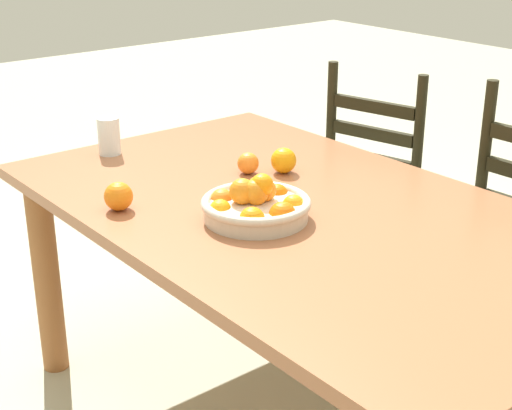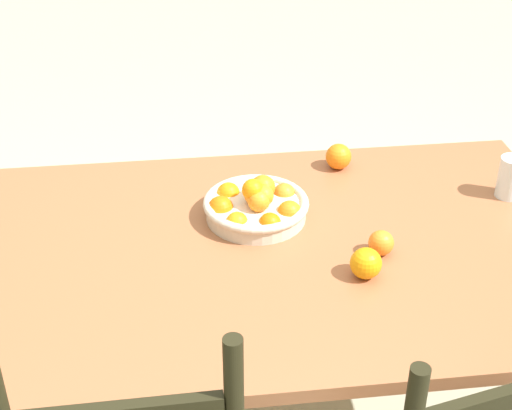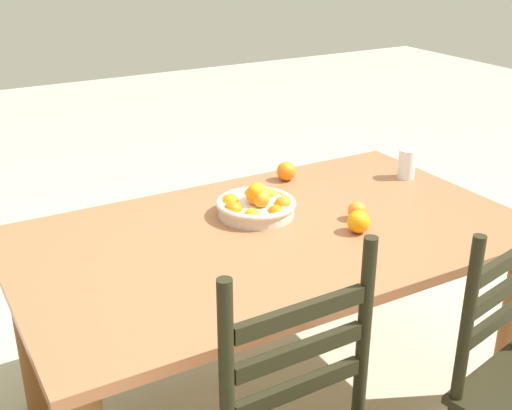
{
  "view_description": "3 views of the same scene",
  "coord_description": "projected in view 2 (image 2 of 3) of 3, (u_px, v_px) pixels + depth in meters",
  "views": [
    {
      "loc": [
        1.44,
        -1.32,
        1.52
      ],
      "look_at": [
        -0.02,
        -0.14,
        0.77
      ],
      "focal_mm": 54.21,
      "sensor_mm": 36.0,
      "label": 1
    },
    {
      "loc": [
        0.19,
        1.6,
        1.87
      ],
      "look_at": [
        -0.02,
        -0.14,
        0.77
      ],
      "focal_mm": 53.38,
      "sensor_mm": 36.0,
      "label": 2
    },
    {
      "loc": [
        1.04,
        1.72,
        1.7
      ],
      "look_at": [
        -0.02,
        -0.14,
        0.77
      ],
      "focal_mm": 45.63,
      "sensor_mm": 36.0,
      "label": 3
    }
  ],
  "objects": [
    {
      "name": "orange_loose_0",
      "position": [
        338.0,
        157.0,
        2.31
      ],
      "size": [
        0.08,
        0.08,
        0.08
      ],
      "primitive_type": "sphere",
      "color": "orange",
      "rests_on": "dining_table"
    },
    {
      "name": "orange_loose_1",
      "position": [
        381.0,
        243.0,
        1.93
      ],
      "size": [
        0.07,
        0.07,
        0.07
      ],
      "primitive_type": "sphere",
      "color": "orange",
      "rests_on": "dining_table"
    },
    {
      "name": "drinking_glass",
      "position": [
        511.0,
        177.0,
        2.16
      ],
      "size": [
        0.07,
        0.07,
        0.12
      ],
      "primitive_type": "cylinder",
      "color": "silver",
      "rests_on": "dining_table"
    },
    {
      "name": "orange_loose_2",
      "position": [
        366.0,
        263.0,
        1.84
      ],
      "size": [
        0.08,
        0.08,
        0.08
      ],
      "primitive_type": "sphere",
      "color": "orange",
      "rests_on": "dining_table"
    },
    {
      "name": "fruit_bowl",
      "position": [
        256.0,
        204.0,
        2.07
      ],
      "size": [
        0.29,
        0.29,
        0.13
      ],
      "color": "beige",
      "rests_on": "dining_table"
    },
    {
      "name": "dining_table",
      "position": [
        256.0,
        281.0,
        2.02
      ],
      "size": [
        1.75,
        1.02,
        0.73
      ],
      "color": "#9B5D3B",
      "rests_on": "ground"
    }
  ]
}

